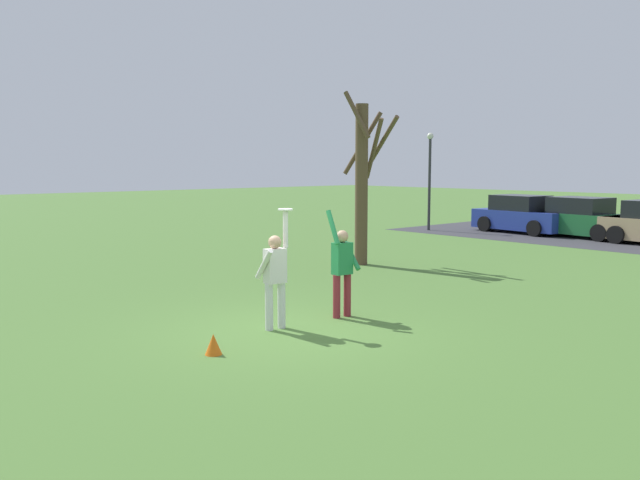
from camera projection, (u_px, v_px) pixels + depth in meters
The scene contains 9 objects.
ground_plane at pixel (289, 331), 11.38m from camera, with size 120.00×120.00×0.00m, color #4C7533.
person_catcher at pixel (275, 274), 11.41m from camera, with size 0.49×0.55×2.08m.
person_defender at pixel (342, 266), 12.32m from camera, with size 0.49×0.57×2.04m.
frisbee_disc at pixel (285, 209), 11.42m from camera, with size 0.26×0.26×0.02m, color white.
parked_car_blue at pixel (522, 216), 27.96m from camera, with size 4.26×2.35×1.59m.
parked_car_green at pixel (582, 219), 26.18m from camera, with size 4.26×2.35×1.59m.
bare_tree_tall at pixel (363, 177), 18.80m from camera, with size 1.71×1.45×4.92m.
lamppost_by_lot at pixel (430, 171), 28.76m from camera, with size 0.28×0.28×4.26m.
field_cone_orange at pixel (213, 344), 9.94m from camera, with size 0.26×0.26×0.32m, color orange.
Camera 1 is at (8.68, -6.98, 2.85)m, focal length 36.92 mm.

